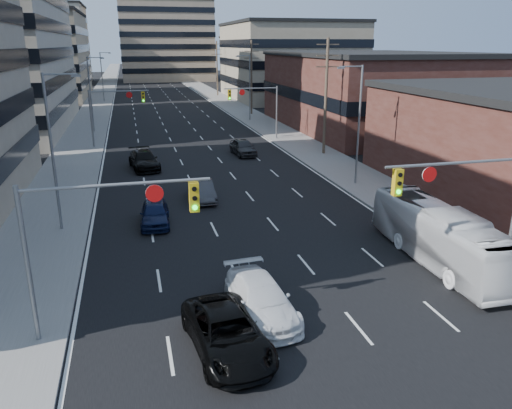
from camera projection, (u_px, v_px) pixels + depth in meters
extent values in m
cube|color=black|center=(151.00, 85.00, 133.20)|extent=(18.00, 300.00, 0.02)
cube|color=slate|center=(106.00, 85.00, 130.50)|extent=(5.00, 300.00, 0.15)
cube|color=slate|center=(193.00, 84.00, 135.87)|extent=(5.00, 300.00, 0.15)
cube|color=gray|center=(31.00, 57.00, 97.47)|extent=(20.00, 30.00, 16.00)
cube|color=#472119|center=(371.00, 93.00, 63.63)|extent=(20.00, 30.00, 9.00)
cube|color=gray|center=(288.00, 62.00, 98.15)|extent=(22.00, 28.00, 14.00)
cube|color=#ADA089|center=(39.00, 45.00, 132.82)|extent=(24.00, 24.00, 20.00)
cube|color=gray|center=(266.00, 60.00, 138.83)|extent=(22.00, 22.00, 12.00)
cylinder|color=slate|center=(28.00, 268.00, 17.41)|extent=(0.18, 0.18, 6.00)
cylinder|color=slate|center=(117.00, 185.00, 17.31)|extent=(6.50, 0.12, 0.12)
cube|color=gold|center=(194.00, 197.00, 18.12)|extent=(0.35, 0.28, 1.10)
cylinder|color=black|center=(194.00, 189.00, 17.87)|extent=(0.18, 0.06, 0.18)
cylinder|color=black|center=(195.00, 198.00, 17.98)|extent=(0.18, 0.06, 0.18)
cylinder|color=#0CE526|center=(195.00, 208.00, 18.08)|extent=(0.18, 0.06, 0.18)
cylinder|color=white|center=(155.00, 193.00, 17.69)|extent=(0.64, 0.06, 0.64)
cylinder|color=slate|center=(457.00, 163.00, 20.46)|extent=(6.50, 0.12, 0.12)
cube|color=gold|center=(397.00, 182.00, 20.04)|extent=(0.35, 0.28, 1.10)
cylinder|color=black|center=(400.00, 175.00, 19.78)|extent=(0.18, 0.06, 0.18)
cylinder|color=black|center=(399.00, 183.00, 19.89)|extent=(0.18, 0.06, 0.18)
cylinder|color=#0CE526|center=(399.00, 192.00, 20.00)|extent=(0.18, 0.06, 0.18)
cylinder|color=white|center=(429.00, 174.00, 20.26)|extent=(0.64, 0.06, 0.64)
cylinder|color=slate|center=(91.00, 119.00, 51.54)|extent=(0.18, 0.18, 6.00)
cylinder|color=slate|center=(119.00, 91.00, 51.38)|extent=(6.00, 0.12, 0.12)
cube|color=gold|center=(143.00, 97.00, 52.14)|extent=(0.35, 0.28, 1.10)
cylinder|color=black|center=(143.00, 94.00, 51.88)|extent=(0.18, 0.06, 0.18)
cylinder|color=black|center=(143.00, 97.00, 51.99)|extent=(0.18, 0.06, 0.18)
cylinder|color=#0CE526|center=(143.00, 101.00, 52.10)|extent=(0.18, 0.06, 0.18)
cylinder|color=white|center=(129.00, 95.00, 51.71)|extent=(0.64, 0.06, 0.64)
cylinder|color=slate|center=(277.00, 113.00, 56.21)|extent=(0.18, 0.18, 6.00)
cylinder|color=slate|center=(251.00, 88.00, 54.65)|extent=(6.00, 0.12, 0.12)
cube|color=gold|center=(229.00, 95.00, 54.29)|extent=(0.35, 0.28, 1.10)
cylinder|color=black|center=(230.00, 92.00, 54.03)|extent=(0.18, 0.06, 0.18)
cylinder|color=black|center=(230.00, 95.00, 54.14)|extent=(0.18, 0.06, 0.18)
cylinder|color=#0CE526|center=(230.00, 98.00, 54.25)|extent=(0.18, 0.06, 0.18)
cylinder|color=white|center=(242.00, 92.00, 54.51)|extent=(0.64, 0.06, 0.64)
cylinder|color=#4C3D2D|center=(326.00, 98.00, 47.65)|extent=(0.28, 0.28, 11.00)
cube|color=#4C3D2D|center=(328.00, 44.00, 46.15)|extent=(2.20, 0.10, 0.10)
cube|color=#4C3D2D|center=(328.00, 56.00, 46.45)|extent=(2.20, 0.10, 0.10)
cube|color=#4C3D2D|center=(327.00, 67.00, 46.76)|extent=(2.20, 0.10, 0.10)
cylinder|color=#4C3D2D|center=(251.00, 78.00, 75.33)|extent=(0.28, 0.28, 11.00)
cube|color=#4C3D2D|center=(251.00, 44.00, 73.82)|extent=(2.20, 0.10, 0.10)
cube|color=#4C3D2D|center=(251.00, 51.00, 74.13)|extent=(2.20, 0.10, 0.10)
cube|color=#4C3D2D|center=(251.00, 58.00, 74.43)|extent=(2.20, 0.10, 0.10)
cylinder|color=#4C3D2D|center=(217.00, 69.00, 103.00)|extent=(0.28, 0.28, 11.00)
cube|color=#4C3D2D|center=(217.00, 44.00, 101.49)|extent=(2.20, 0.10, 0.10)
cube|color=#4C3D2D|center=(217.00, 49.00, 101.80)|extent=(2.20, 0.10, 0.10)
cube|color=#4C3D2D|center=(217.00, 54.00, 102.11)|extent=(2.20, 0.10, 0.10)
cylinder|color=slate|center=(53.00, 155.00, 27.90)|extent=(0.16, 0.16, 9.00)
cylinder|color=slate|center=(60.00, 74.00, 26.76)|extent=(1.80, 0.10, 0.10)
cube|color=slate|center=(76.00, 76.00, 26.97)|extent=(0.50, 0.22, 0.14)
cylinder|color=slate|center=(91.00, 96.00, 60.19)|extent=(0.16, 0.16, 9.00)
cylinder|color=slate|center=(95.00, 58.00, 59.04)|extent=(1.80, 0.10, 0.10)
cube|color=slate|center=(102.00, 58.00, 59.25)|extent=(0.50, 0.22, 0.14)
cylinder|color=slate|center=(102.00, 77.00, 92.47)|extent=(0.16, 0.16, 9.00)
cylinder|color=slate|center=(105.00, 53.00, 91.33)|extent=(1.80, 0.10, 0.10)
cube|color=slate|center=(110.00, 53.00, 91.54)|extent=(0.50, 0.22, 0.14)
cylinder|color=slate|center=(359.00, 127.00, 37.41)|extent=(0.16, 0.16, 9.00)
cylinder|color=slate|center=(351.00, 66.00, 35.85)|extent=(1.80, 0.10, 0.10)
cube|color=slate|center=(341.00, 68.00, 35.69)|extent=(0.50, 0.22, 0.14)
cylinder|color=slate|center=(250.00, 88.00, 69.70)|extent=(0.16, 0.16, 9.00)
cylinder|color=slate|center=(243.00, 56.00, 68.14)|extent=(1.80, 0.10, 0.10)
cube|color=slate|center=(238.00, 56.00, 67.98)|extent=(0.50, 0.22, 0.14)
imported|color=black|center=(227.00, 333.00, 17.61)|extent=(2.92, 5.42, 1.44)
imported|color=silver|center=(261.00, 299.00, 19.95)|extent=(2.45, 5.24, 1.48)
imported|color=silver|center=(440.00, 236.00, 24.65)|extent=(2.65, 10.23, 2.83)
imported|color=#0C1433|center=(155.00, 213.00, 30.06)|extent=(1.93, 4.30, 1.43)
imported|color=#343437|center=(202.00, 191.00, 34.81)|extent=(1.48, 4.20, 1.38)
imported|color=black|center=(144.00, 160.00, 43.53)|extent=(2.86, 5.60, 1.56)
imported|color=#2C2C2E|center=(243.00, 147.00, 48.94)|extent=(2.17, 4.71, 1.56)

